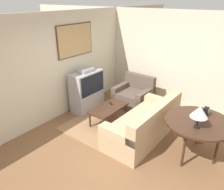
{
  "coord_description": "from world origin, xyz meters",
  "views": [
    {
      "loc": [
        -3.31,
        -2.25,
        3.01
      ],
      "look_at": [
        0.65,
        0.77,
        0.75
      ],
      "focal_mm": 35.0,
      "sensor_mm": 36.0,
      "label": 1
    }
  ],
  "objects_px": {
    "console_table": "(198,124)",
    "table_lamp": "(200,112)",
    "mantel_clock": "(206,112)",
    "couch": "(145,125)",
    "armchair": "(134,96)",
    "tv": "(87,91)",
    "coffee_table": "(109,109)"
  },
  "relations": [
    {
      "from": "armchair",
      "to": "console_table",
      "type": "height_order",
      "value": "armchair"
    },
    {
      "from": "coffee_table",
      "to": "console_table",
      "type": "distance_m",
      "value": 2.23
    },
    {
      "from": "armchair",
      "to": "table_lamp",
      "type": "relative_size",
      "value": 2.29
    },
    {
      "from": "couch",
      "to": "console_table",
      "type": "xyz_separation_m",
      "value": [
        0.04,
        -1.13,
        0.43
      ]
    },
    {
      "from": "armchair",
      "to": "tv",
      "type": "bearing_deg",
      "value": -132.74
    },
    {
      "from": "couch",
      "to": "table_lamp",
      "type": "xyz_separation_m",
      "value": [
        -0.2,
        -1.16,
        0.81
      ]
    },
    {
      "from": "armchair",
      "to": "mantel_clock",
      "type": "distance_m",
      "value": 2.49
    },
    {
      "from": "tv",
      "to": "console_table",
      "type": "relative_size",
      "value": 0.96
    },
    {
      "from": "armchair",
      "to": "mantel_clock",
      "type": "height_order",
      "value": "mantel_clock"
    },
    {
      "from": "console_table",
      "to": "mantel_clock",
      "type": "relative_size",
      "value": 6.93
    },
    {
      "from": "tv",
      "to": "couch",
      "type": "distance_m",
      "value": 2.03
    },
    {
      "from": "console_table",
      "to": "mantel_clock",
      "type": "xyz_separation_m",
      "value": [
        0.27,
        -0.04,
        0.16
      ]
    },
    {
      "from": "coffee_table",
      "to": "table_lamp",
      "type": "bearing_deg",
      "value": -95.75
    },
    {
      "from": "tv",
      "to": "coffee_table",
      "type": "distance_m",
      "value": 0.98
    },
    {
      "from": "tv",
      "to": "table_lamp",
      "type": "distance_m",
      "value": 3.24
    },
    {
      "from": "coffee_table",
      "to": "mantel_clock",
      "type": "relative_size",
      "value": 5.75
    },
    {
      "from": "tv",
      "to": "couch",
      "type": "xyz_separation_m",
      "value": [
        -0.23,
        -2.0,
        -0.26
      ]
    },
    {
      "from": "mantel_clock",
      "to": "console_table",
      "type": "bearing_deg",
      "value": 172.62
    },
    {
      "from": "couch",
      "to": "armchair",
      "type": "xyz_separation_m",
      "value": [
        1.23,
        1.07,
        -0.02
      ]
    },
    {
      "from": "table_lamp",
      "to": "mantel_clock",
      "type": "xyz_separation_m",
      "value": [
        0.52,
        -0.0,
        -0.23
      ]
    },
    {
      "from": "couch",
      "to": "coffee_table",
      "type": "relative_size",
      "value": 1.98
    },
    {
      "from": "tv",
      "to": "coffee_table",
      "type": "bearing_deg",
      "value": -102.25
    },
    {
      "from": "tv",
      "to": "coffee_table",
      "type": "relative_size",
      "value": 1.15
    },
    {
      "from": "console_table",
      "to": "tv",
      "type": "bearing_deg",
      "value": 86.67
    },
    {
      "from": "table_lamp",
      "to": "console_table",
      "type": "bearing_deg",
      "value": 7.95
    },
    {
      "from": "tv",
      "to": "mantel_clock",
      "type": "relative_size",
      "value": 6.63
    },
    {
      "from": "armchair",
      "to": "coffee_table",
      "type": "bearing_deg",
      "value": -89.9
    },
    {
      "from": "console_table",
      "to": "table_lamp",
      "type": "distance_m",
      "value": 0.46
    },
    {
      "from": "tv",
      "to": "couch",
      "type": "height_order",
      "value": "tv"
    },
    {
      "from": "coffee_table",
      "to": "mantel_clock",
      "type": "distance_m",
      "value": 2.31
    },
    {
      "from": "couch",
      "to": "table_lamp",
      "type": "distance_m",
      "value": 1.43
    },
    {
      "from": "armchair",
      "to": "table_lamp",
      "type": "distance_m",
      "value": 2.78
    }
  ]
}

